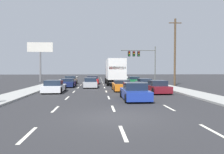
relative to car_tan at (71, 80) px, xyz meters
The scene contains 18 objects.
ground_plane 5.32m from the car_tan, ahead, with size 140.00×140.00×0.00m, color #2B2B2D.
sidewalk_right 14.40m from the car_tan, 20.80° to the right, with size 2.43×80.00×0.14m, color #9E9E99.
sidewalk_left 5.89m from the car_tan, 119.39° to the right, with size 2.43×80.00×0.14m, color #9E9E99.
lane_markings 5.98m from the car_tan, 27.37° to the right, with size 6.94×62.00×0.01m.
car_tan is the anchor object (origin of this frame).
car_navy 6.32m from the car_tan, 86.25° to the right, with size 1.94×4.15×1.14m.
car_white 13.21m from the car_tan, 90.16° to the right, with size 2.00×4.23×1.26m.
car_red 3.60m from the car_tan, ahead, with size 2.03×4.68×1.31m.
car_silver 8.03m from the car_tan, 64.36° to the right, with size 1.86×4.50×1.27m.
box_truck 7.79m from the car_tan, 23.65° to the right, with size 2.75×8.31×3.85m.
car_orange 13.90m from the car_tan, 59.77° to the right, with size 1.95×4.02×1.20m.
car_blue 20.49m from the car_tan, 69.37° to the right, with size 1.93×4.20×1.33m.
car_green 10.37m from the car_tan, ahead, with size 1.92×4.30×1.17m.
car_gray 12.98m from the car_tan, 35.89° to the right, with size 1.83×4.26×1.15m.
car_maroon 17.76m from the car_tan, 54.62° to the right, with size 1.94×4.16×1.26m.
traffic_signal_mast 13.61m from the car_tan, 19.19° to the left, with size 6.56×0.69×6.67m.
utility_pole_mid 16.87m from the car_tan, 19.63° to the right, with size 1.80×0.28×9.52m.
roadside_billboard 10.77m from the car_tan, 133.76° to the left, with size 4.85×0.36×7.56m.
Camera 1 is at (-0.93, -10.37, 2.31)m, focal length 34.57 mm.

